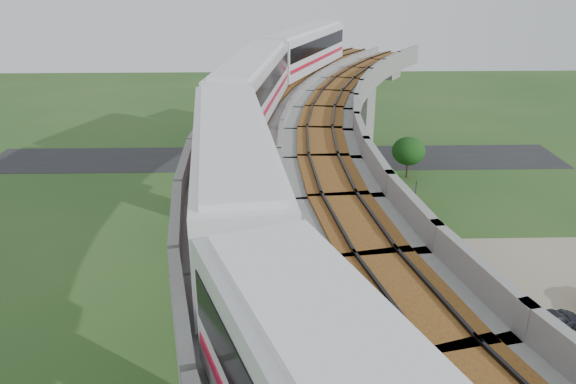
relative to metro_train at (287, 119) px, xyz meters
name	(u,v)px	position (x,y,z in m)	size (l,w,h in m)	color
ground	(281,331)	(-0.35, -0.08, -12.31)	(160.00, 160.00, 0.00)	#264B1E
dirt_lot	(541,350)	(13.65, -2.08, -12.29)	(18.00, 26.00, 0.04)	gray
asphalt_road	(277,158)	(-0.35, 29.92, -12.29)	(60.00, 8.00, 0.03)	#232326
viaduct	(356,182)	(3.49, -0.08, -3.26)	(19.58, 73.98, 11.40)	#99968E
metro_train	(287,119)	(0.00, 0.00, 0.00)	(10.67, 61.34, 3.64)	silver
fence	(453,318)	(9.41, -0.08, -11.56)	(3.87, 38.73, 1.50)	#2D382D
tree_0	(409,151)	(12.16, 24.02, -9.64)	(3.16, 3.16, 4.01)	#382314
tree_1	(388,177)	(9.08, 18.00, -9.99)	(1.80, 1.80, 3.10)	#382314
tree_2	(392,200)	(8.40, 12.95, -9.90)	(2.46, 2.46, 3.46)	#382314
tree_3	(381,248)	(6.28, 5.77, -10.18)	(2.28, 2.28, 3.11)	#382314
tree_4	(410,296)	(6.88, 0.04, -10.14)	(2.08, 2.08, 3.06)	#382314
tree_5	(428,330)	(6.96, -3.39, -9.95)	(2.94, 2.94, 3.61)	#382314
car_dark	(553,320)	(15.09, -0.22, -11.74)	(1.48, 3.64, 1.06)	black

